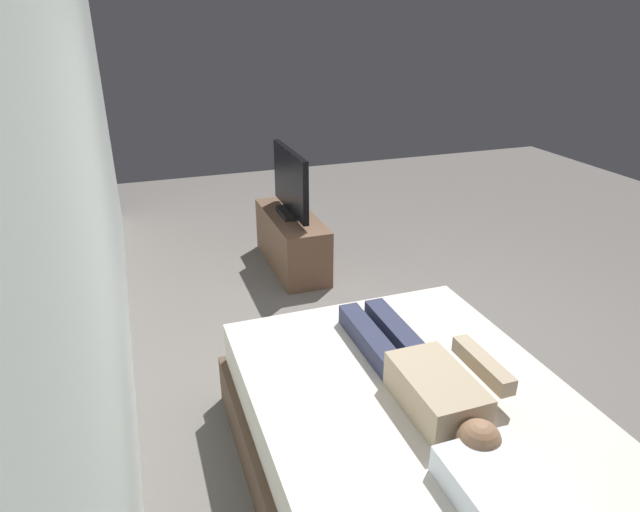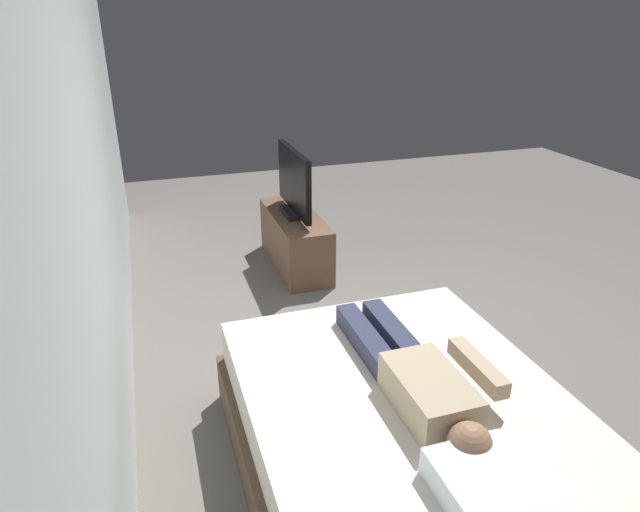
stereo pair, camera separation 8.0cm
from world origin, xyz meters
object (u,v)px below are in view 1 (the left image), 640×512
at_px(remote, 478,355).
at_px(tv, 290,184).
at_px(bed, 412,442).
at_px(pillow, 505,493).
at_px(tv_stand, 292,241).
at_px(person, 424,376).

xyz_separation_m(remote, tv, (2.49, 0.26, 0.24)).
relative_size(bed, remote, 12.98).
bearing_deg(bed, pillow, 180.00).
bearing_deg(tv_stand, tv, 180.00).
relative_size(person, tv, 1.43).
height_order(bed, pillow, pillow).
relative_size(pillow, remote, 3.20).
height_order(pillow, tv_stand, pillow).
bearing_deg(tv, tv_stand, 0.00).
distance_m(pillow, tv, 3.34).
relative_size(pillow, person, 0.38).
distance_m(remote, tv, 2.52).
distance_m(pillow, person, 0.68).
height_order(person, tv_stand, person).
bearing_deg(person, tv, -3.15).
bearing_deg(pillow, tv, -3.40).
height_order(bed, tv, tv).
bearing_deg(bed, person, -61.16).
relative_size(pillow, tv, 0.55).
bearing_deg(pillow, person, -4.39).
relative_size(bed, pillow, 4.06).
distance_m(bed, tv, 2.73).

